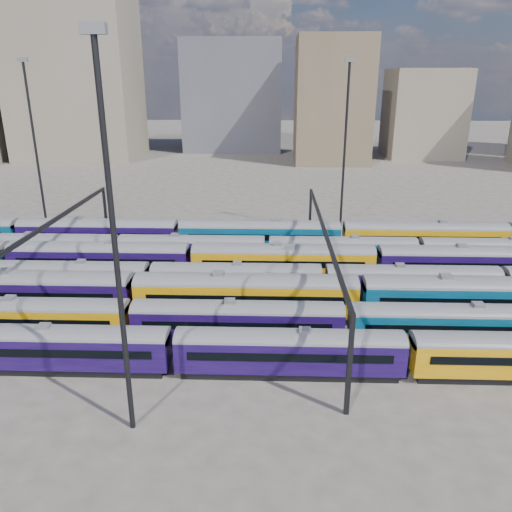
{
  "coord_description": "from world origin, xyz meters",
  "views": [
    {
      "loc": [
        4.51,
        -50.32,
        22.8
      ],
      "look_at": [
        2.64,
        5.26,
        3.0
      ],
      "focal_mm": 35.0,
      "sensor_mm": 36.0,
      "label": 1
    }
  ],
  "objects_px": {
    "rake_1": "(130,316)",
    "mast_2": "(114,235)",
    "rake_0": "(172,346)",
    "rake_2": "(134,290)"
  },
  "relations": [
    {
      "from": "rake_1",
      "to": "rake_2",
      "type": "distance_m",
      "value": 5.11
    },
    {
      "from": "rake_2",
      "to": "mast_2",
      "type": "height_order",
      "value": "mast_2"
    },
    {
      "from": "rake_2",
      "to": "mast_2",
      "type": "xyz_separation_m",
      "value": [
        4.25,
        -17.0,
        11.07
      ]
    },
    {
      "from": "rake_0",
      "to": "rake_2",
      "type": "height_order",
      "value": "rake_2"
    },
    {
      "from": "rake_1",
      "to": "mast_2",
      "type": "distance_m",
      "value": 16.91
    },
    {
      "from": "rake_0",
      "to": "rake_2",
      "type": "relative_size",
      "value": 0.84
    },
    {
      "from": "rake_1",
      "to": "rake_0",
      "type": "bearing_deg",
      "value": -46.17
    },
    {
      "from": "rake_0",
      "to": "rake_1",
      "type": "height_order",
      "value": "rake_1"
    },
    {
      "from": "rake_0",
      "to": "mast_2",
      "type": "height_order",
      "value": "mast_2"
    },
    {
      "from": "rake_0",
      "to": "mast_2",
      "type": "distance_m",
      "value": 13.59
    }
  ]
}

